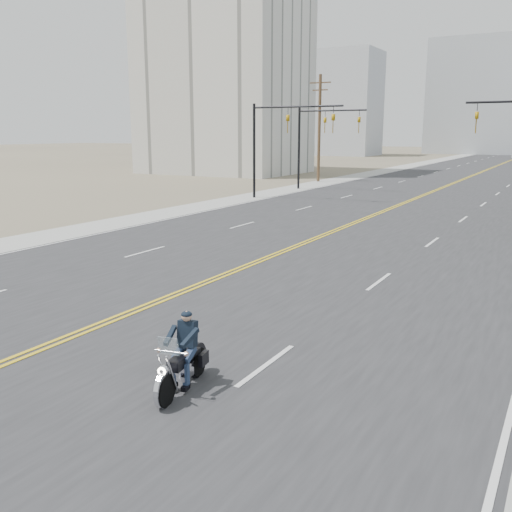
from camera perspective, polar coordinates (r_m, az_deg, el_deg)
The scene contains 10 objects.
road at distance 76.94m, azimuth 21.51°, elevation 7.76°, with size 20.00×200.00×0.01m, color #303033.
sidewalk_left at distance 79.31m, azimuth 13.19°, elevation 8.39°, with size 3.00×200.00×0.01m, color #A5A5A0.
traffic_mast_left at distance 42.71m, azimuth 2.24°, elevation 12.29°, with size 7.10×0.26×7.00m.
traffic_mast_far at distance 50.10m, azimuth 6.13°, elevation 12.15°, with size 6.10×0.26×7.00m.
utility_pole_left at distance 58.72m, azimuth 6.35°, elevation 12.74°, with size 2.20×0.30×10.50m.
apartment_block at distance 72.83m, azimuth -3.19°, elevation 20.20°, with size 18.00×14.00×30.00m, color silver.
haze_bldg_a at distance 129.44m, azimuth 8.86°, elevation 14.80°, with size 14.00×12.00×22.00m, color #B7BCC6.
haze_bldg_d at distance 148.00m, azimuth 21.08°, elevation 14.59°, with size 20.00×15.00×26.00m, color #ADB2B7.
haze_bldg_f at distance 148.90m, azimuth 5.33°, elevation 13.39°, with size 12.00×12.00×16.00m, color #ADB2B7.
motorcyclist at distance 11.13m, azimuth -7.46°, elevation -9.63°, with size 0.84×1.96×1.53m, color black, non-canonical shape.
Camera 1 is at (10.36, -6.08, 4.89)m, focal length 40.00 mm.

